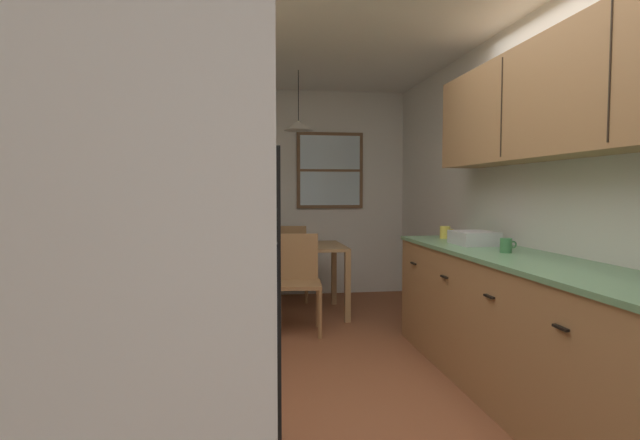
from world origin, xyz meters
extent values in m
plane|color=brown|center=(0.00, 1.00, 0.00)|extent=(12.00, 12.00, 0.00)
cube|color=white|center=(-1.35, 1.00, 1.27)|extent=(0.10, 9.00, 2.55)
cube|color=white|center=(1.35, 1.00, 1.27)|extent=(0.10, 9.00, 2.55)
cube|color=white|center=(0.00, 3.65, 1.27)|extent=(4.40, 0.10, 2.55)
cube|color=white|center=(0.00, 1.00, 2.59)|extent=(4.40, 9.00, 0.08)
cube|color=white|center=(-0.96, -1.24, 0.90)|extent=(0.68, 0.79, 1.80)
cube|color=black|center=(-0.62, -1.24, 0.84)|extent=(0.01, 0.01, 1.62)
cube|color=black|center=(-0.60, -1.28, 0.84)|extent=(0.02, 0.02, 1.15)
cube|color=black|center=(-0.60, -1.20, 0.84)|extent=(0.02, 0.02, 1.15)
cube|color=black|center=(-0.62, -1.42, 1.08)|extent=(0.01, 0.15, 0.22)
cube|color=beige|center=(-0.62, -1.46, 1.38)|extent=(0.01, 0.05, 0.07)
cube|color=white|center=(-0.62, -1.24, 1.30)|extent=(0.01, 0.04, 0.05)
cube|color=black|center=(-0.99, -0.53, 0.45)|extent=(0.62, 0.61, 0.90)
cube|color=black|center=(-0.67, -0.53, 0.42)|extent=(0.01, 0.43, 0.30)
cube|color=silver|center=(-0.65, -0.53, 0.63)|extent=(0.02, 0.49, 0.02)
cube|color=black|center=(-0.99, -0.53, 0.91)|extent=(0.59, 0.58, 0.02)
cube|color=black|center=(-1.27, -0.53, 1.00)|extent=(0.06, 0.61, 0.20)
cylinder|color=#2D2D2D|center=(-1.13, -0.66, 0.93)|extent=(0.15, 0.15, 0.01)
cylinder|color=#2D2D2D|center=(-1.13, -0.39, 0.93)|extent=(0.15, 0.15, 0.01)
cylinder|color=#2D2D2D|center=(-0.85, -0.66, 0.93)|extent=(0.15, 0.15, 0.01)
cylinder|color=#2D2D2D|center=(-0.85, -0.39, 0.93)|extent=(0.15, 0.15, 0.01)
cube|color=white|center=(-1.11, -0.53, 1.64)|extent=(0.38, 0.64, 0.33)
cube|color=black|center=(-0.92, -0.59, 1.64)|extent=(0.01, 0.38, 0.21)
cube|color=#2D2D33|center=(-0.92, -0.31, 1.64)|extent=(0.01, 0.13, 0.21)
cube|color=#A87A4C|center=(-1.00, 0.81, 0.43)|extent=(0.60, 2.04, 0.87)
cube|color=#6B9E70|center=(-1.00, 0.81, 0.89)|extent=(0.63, 2.06, 0.03)
cube|color=black|center=(-0.69, 0.13, 0.70)|extent=(0.02, 0.10, 0.01)
cube|color=black|center=(-0.69, 0.81, 0.70)|extent=(0.02, 0.10, 0.01)
cube|color=black|center=(-0.69, 1.48, 0.70)|extent=(0.02, 0.10, 0.01)
cube|color=#A87A4C|center=(-1.14, 0.76, 1.86)|extent=(0.32, 2.14, 0.73)
cube|color=#2D2319|center=(-0.98, 0.40, 1.86)|extent=(0.01, 0.01, 0.67)
cube|color=#2D2319|center=(-0.98, 1.11, 1.86)|extent=(0.01, 0.01, 0.67)
cube|color=#A87A4C|center=(1.00, 0.07, 0.43)|extent=(0.60, 3.28, 0.87)
cube|color=#6B9E70|center=(1.00, 0.07, 0.89)|extent=(0.63, 3.30, 0.03)
cube|color=black|center=(0.69, -0.59, 0.70)|extent=(0.02, 0.10, 0.01)
cube|color=black|center=(0.69, 0.07, 0.70)|extent=(0.02, 0.10, 0.01)
cube|color=black|center=(0.69, 0.72, 0.70)|extent=(0.02, 0.10, 0.01)
cube|color=black|center=(0.69, 1.38, 0.70)|extent=(0.02, 0.10, 0.01)
cube|color=#A87A4C|center=(1.14, 0.02, 1.85)|extent=(0.32, 2.98, 0.70)
cube|color=#2D2319|center=(0.98, -0.47, 1.85)|extent=(0.01, 0.01, 0.65)
cube|color=#2D2319|center=(0.98, 0.51, 1.85)|extent=(0.01, 0.01, 0.65)
cube|color=#A87F51|center=(-0.15, 2.59, 0.72)|extent=(0.95, 0.84, 0.03)
cube|color=#A87F51|center=(-0.59, 2.20, 0.35)|extent=(0.06, 0.06, 0.70)
cube|color=#A87F51|center=(0.30, 2.20, 0.35)|extent=(0.06, 0.06, 0.70)
cube|color=#A87F51|center=(-0.59, 2.99, 0.35)|extent=(0.06, 0.06, 0.70)
cube|color=#A87F51|center=(0.30, 2.99, 0.35)|extent=(0.06, 0.06, 0.70)
cube|color=#A87A4C|center=(-0.22, 1.89, 0.45)|extent=(0.43, 0.43, 0.04)
cube|color=#A87A4C|center=(-0.20, 2.07, 0.68)|extent=(0.37, 0.06, 0.45)
cylinder|color=#A87A4C|center=(-0.05, 1.70, 0.22)|extent=(0.04, 0.04, 0.43)
cylinder|color=#A87A4C|center=(-0.41, 1.73, 0.22)|extent=(0.04, 0.04, 0.43)
cylinder|color=#A87A4C|center=(-0.02, 2.06, 0.22)|extent=(0.04, 0.04, 0.43)
cylinder|color=#A87A4C|center=(-0.38, 2.09, 0.22)|extent=(0.04, 0.04, 0.43)
cube|color=#A87A4C|center=(-0.17, 3.30, 0.45)|extent=(0.45, 0.45, 0.04)
cube|color=#A87A4C|center=(-0.19, 3.12, 0.68)|extent=(0.37, 0.08, 0.45)
cylinder|color=#A87A4C|center=(-0.32, 3.50, 0.22)|extent=(0.04, 0.04, 0.43)
cylinder|color=#A87A4C|center=(0.04, 3.45, 0.22)|extent=(0.04, 0.04, 0.43)
cylinder|color=#A87A4C|center=(-0.37, 3.14, 0.22)|extent=(0.04, 0.04, 0.43)
cylinder|color=#A87A4C|center=(-0.01, 3.09, 0.22)|extent=(0.04, 0.04, 0.43)
cylinder|color=black|center=(-0.15, 2.59, 2.29)|extent=(0.01, 0.01, 0.52)
cone|color=beige|center=(-0.15, 2.59, 1.98)|extent=(0.31, 0.31, 0.10)
sphere|color=white|center=(-0.15, 2.59, 2.00)|extent=(0.06, 0.06, 0.06)
cube|color=brown|center=(0.35, 3.58, 1.56)|extent=(0.83, 0.04, 0.95)
cube|color=silver|center=(0.35, 3.56, 1.56)|extent=(0.75, 0.01, 0.87)
cube|color=brown|center=(0.35, 3.56, 1.56)|extent=(0.75, 0.02, 0.03)
cylinder|color=#3F3F42|center=(-0.70, 2.11, 0.32)|extent=(0.31, 0.31, 0.65)
cylinder|color=#265999|center=(-1.00, 0.00, 1.00)|extent=(0.11, 0.11, 0.19)
cylinder|color=white|center=(-1.00, 0.00, 1.10)|extent=(0.12, 0.12, 0.02)
cube|color=beige|center=(-0.64, -0.37, 0.50)|extent=(0.02, 0.16, 0.24)
cylinder|color=#E5CC4C|center=(0.98, 1.43, 0.95)|extent=(0.09, 0.09, 0.11)
torus|color=#E5CC4C|center=(1.04, 1.43, 0.96)|extent=(0.05, 0.01, 0.05)
cylinder|color=#3F7F4C|center=(0.99, 0.44, 0.95)|extent=(0.08, 0.08, 0.10)
torus|color=#3F7F4C|center=(1.04, 0.44, 0.95)|extent=(0.05, 0.01, 0.05)
cube|color=silver|center=(1.01, 0.94, 0.95)|extent=(0.28, 0.34, 0.10)
cylinder|color=silver|center=(-0.14, 2.58, 0.76)|extent=(0.20, 0.20, 0.06)
camera|label=1|loc=(-0.67, -2.56, 1.30)|focal=27.78mm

